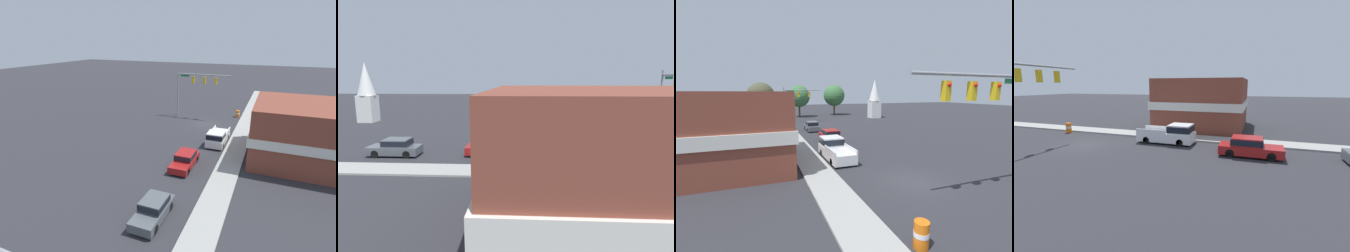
{
  "view_description": "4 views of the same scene",
  "coord_description": "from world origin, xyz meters",
  "views": [
    {
      "loc": [
        -9.1,
        37.32,
        12.42
      ],
      "look_at": [
        1.49,
        11.58,
        3.09
      ],
      "focal_mm": 28.0,
      "sensor_mm": 36.0,
      "label": 1
    },
    {
      "loc": [
        -23.53,
        12.21,
        6.48
      ],
      "look_at": [
        0.34,
        13.47,
        2.28
      ],
      "focal_mm": 28.0,
      "sensor_mm": 36.0,
      "label": 2
    },
    {
      "loc": [
        -9.55,
        -12.18,
        6.09
      ],
      "look_at": [
        -0.14,
        13.14,
        2.03
      ],
      "focal_mm": 24.0,
      "sensor_mm": 36.0,
      "label": 3
    },
    {
      "loc": [
        15.93,
        14.8,
        5.41
      ],
      "look_at": [
        0.71,
        9.65,
        2.47
      ],
      "focal_mm": 24.0,
      "sensor_mm": 36.0,
      "label": 4
    }
  ],
  "objects": [
    {
      "name": "near_signal_assembly",
      "position": [
        2.87,
        -3.03,
        5.6
      ],
      "size": [
        8.56,
        0.49,
        7.52
      ],
      "color": "gray",
      "rests_on": "ground"
    },
    {
      "name": "church_steeple",
      "position": [
        16.14,
        35.97,
        4.81
      ],
      "size": [
        2.67,
        2.67,
        9.2
      ],
      "color": "white",
      "rests_on": "ground"
    },
    {
      "name": "backdrop_tree_left_far",
      "position": [
        -9.37,
        46.65,
        5.19
      ],
      "size": [
        6.63,
        6.63,
        8.51
      ],
      "color": "#4C3823",
      "rests_on": "ground"
    },
    {
      "name": "backdrop_tree_left_mid",
      "position": [
        -0.55,
        43.8,
        5.12
      ],
      "size": [
        5.28,
        5.28,
        7.78
      ],
      "color": "#4C3823",
      "rests_on": "ground"
    },
    {
      "name": "car_second_ahead",
      "position": [
        -2.04,
        22.91,
        0.78
      ],
      "size": [
        1.79,
        4.38,
        1.5
      ],
      "color": "black",
      "rests_on": "ground"
    },
    {
      "name": "far_signal_assembly",
      "position": [
        -2.82,
        33.59,
        5.13
      ],
      "size": [
        7.67,
        0.49,
        7.06
      ],
      "color": "gray",
      "rests_on": "ground"
    },
    {
      "name": "corner_brick_building",
      "position": [
        -12.77,
        8.12,
        3.07
      ],
      "size": [
        11.03,
        10.6,
        6.16
      ],
      "color": "brown",
      "rests_on": "ground"
    },
    {
      "name": "car_lead",
      "position": [
        -1.53,
        14.34,
        0.77
      ],
      "size": [
        1.85,
        4.74,
        1.48
      ],
      "color": "black",
      "rests_on": "ground"
    },
    {
      "name": "backdrop_tree_center",
      "position": [
        9.18,
        45.9,
        5.23
      ],
      "size": [
        5.64,
        5.64,
        8.06
      ],
      "color": "#4C3823",
      "rests_on": "ground"
    },
    {
      "name": "sidewalk_curb",
      "position": [
        -5.7,
        0.0,
        0.07
      ],
      "size": [
        2.4,
        60.0,
        0.14
      ],
      "color": "#9E9E99",
      "rests_on": "ground"
    },
    {
      "name": "ground_plane",
      "position": [
        0.0,
        0.0,
        0.0
      ],
      "size": [
        200.0,
        200.0,
        0.0
      ],
      "primitive_type": "plane",
      "color": "#2D2D33"
    },
    {
      "name": "pickup_truck_parked",
      "position": [
        -3.29,
        7.22,
        0.9
      ],
      "size": [
        2.02,
        5.34,
        1.83
      ],
      "color": "black",
      "rests_on": "ground"
    },
    {
      "name": "construction_barrel",
      "position": [
        -3.9,
        -5.68,
        0.57
      ],
      "size": [
        0.62,
        0.62,
        1.12
      ],
      "color": "orange",
      "rests_on": "ground"
    }
  ]
}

